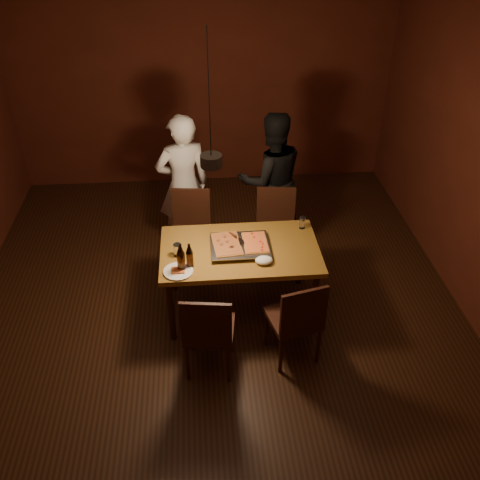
{
  "coord_description": "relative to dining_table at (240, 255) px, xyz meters",
  "views": [
    {
      "loc": [
        -0.1,
        -3.94,
        3.68
      ],
      "look_at": [
        0.25,
        0.15,
        0.85
      ],
      "focal_mm": 40.0,
      "sensor_mm": 36.0,
      "label": 1
    }
  ],
  "objects": [
    {
      "name": "plate_slice",
      "position": [
        -0.58,
        -0.31,
        0.08
      ],
      "size": [
        0.27,
        0.27,
        0.03
      ],
      "color": "white",
      "rests_on": "dining_table"
    },
    {
      "name": "pizza_meat",
      "position": [
        -0.12,
        0.01,
        0.13
      ],
      "size": [
        0.29,
        0.42,
        0.02
      ],
      "primitive_type": "cube",
      "rotation": [
        0.0,
        0.0,
        0.1
      ],
      "color": "maroon",
      "rests_on": "pizza_tray"
    },
    {
      "name": "spatula",
      "position": [
        -0.0,
        0.02,
        0.14
      ],
      "size": [
        0.19,
        0.25,
        0.04
      ],
      "primitive_type": null,
      "rotation": [
        0.0,
        0.0,
        0.46
      ],
      "color": "silver",
      "rests_on": "pizza_tray"
    },
    {
      "name": "beer_bottle_a",
      "position": [
        -0.55,
        -0.29,
        0.21
      ],
      "size": [
        0.07,
        0.07,
        0.28
      ],
      "color": "black",
      "rests_on": "dining_table"
    },
    {
      "name": "water_glass_left",
      "position": [
        -0.58,
        -0.06,
        0.14
      ],
      "size": [
        0.08,
        0.08,
        0.12
      ],
      "primitive_type": "cylinder",
      "color": "silver",
      "rests_on": "dining_table"
    },
    {
      "name": "pendant_lamp",
      "position": [
        -0.25,
        -0.15,
        1.08
      ],
      "size": [
        0.18,
        0.18,
        1.1
      ],
      "color": "black",
      "rests_on": "ceiling"
    },
    {
      "name": "pizza_tray",
      "position": [
        -0.0,
        -0.0,
        0.1
      ],
      "size": [
        0.59,
        0.5,
        0.05
      ],
      "primitive_type": "cube",
      "rotation": [
        0.0,
        0.0,
        -0.09
      ],
      "color": "silver",
      "rests_on": "dining_table"
    },
    {
      "name": "beer_bottle_b",
      "position": [
        -0.47,
        -0.24,
        0.2
      ],
      "size": [
        0.06,
        0.06,
        0.24
      ],
      "color": "black",
      "rests_on": "dining_table"
    },
    {
      "name": "chair_near_left",
      "position": [
        -0.34,
        -0.81,
        -0.14
      ],
      "size": [
        0.47,
        0.47,
        0.49
      ],
      "rotation": [
        0.0,
        0.0,
        -0.14
      ],
      "color": "#38190F",
      "rests_on": "floor"
    },
    {
      "name": "water_glass_right",
      "position": [
        0.65,
        0.3,
        0.14
      ],
      "size": [
        0.06,
        0.06,
        0.12
      ],
      "primitive_type": "cylinder",
      "color": "silver",
      "rests_on": "dining_table"
    },
    {
      "name": "napkin",
      "position": [
        0.2,
        -0.25,
        0.11
      ],
      "size": [
        0.16,
        0.12,
        0.07
      ],
      "primitive_type": "ellipsoid",
      "color": "white",
      "rests_on": "dining_table"
    },
    {
      "name": "chair_near_right",
      "position": [
        0.44,
        -0.73,
        -0.14
      ],
      "size": [
        0.51,
        0.51,
        0.49
      ],
      "rotation": [
        0.0,
        0.0,
        0.24
      ],
      "color": "#38190F",
      "rests_on": "floor"
    },
    {
      "name": "diner_dark",
      "position": [
        0.46,
        1.24,
        0.12
      ],
      "size": [
        0.87,
        0.72,
        1.6
      ],
      "primitive_type": "imported",
      "rotation": [
        0.0,
        0.0,
        3.3
      ],
      "color": "black",
      "rests_on": "floor"
    },
    {
      "name": "pizza_cheese",
      "position": [
        0.15,
        0.01,
        0.13
      ],
      "size": [
        0.23,
        0.36,
        0.02
      ],
      "primitive_type": "cube",
      "rotation": [
        0.0,
        0.0,
        0.03
      ],
      "color": "gold",
      "rests_on": "pizza_tray"
    },
    {
      "name": "chair_far_right",
      "position": [
        0.46,
        0.78,
        -0.14
      ],
      "size": [
        0.47,
        0.47,
        0.49
      ],
      "rotation": [
        0.0,
        0.0,
        3.01
      ],
      "color": "#38190F",
      "rests_on": "floor"
    },
    {
      "name": "dining_table",
      "position": [
        0.0,
        0.0,
        0.0
      ],
      "size": [
        1.5,
        0.9,
        0.75
      ],
      "color": "olive",
      "rests_on": "floor"
    },
    {
      "name": "diner_white",
      "position": [
        -0.53,
        1.17,
        0.14
      ],
      "size": [
        0.68,
        0.53,
        1.64
      ],
      "primitive_type": "imported",
      "rotation": [
        0.0,
        0.0,
        3.39
      ],
      "color": "silver",
      "rests_on": "floor"
    },
    {
      "name": "chair_far_left",
      "position": [
        -0.47,
        0.83,
        -0.14
      ],
      "size": [
        0.47,
        0.47,
        0.49
      ],
      "rotation": [
        0.0,
        0.0,
        3.02
      ],
      "color": "#38190F",
      "rests_on": "floor"
    },
    {
      "name": "room_shell",
      "position": [
        -0.25,
        -0.15,
        0.72
      ],
      "size": [
        6.0,
        6.0,
        6.0
      ],
      "color": "#381E0F",
      "rests_on": "ground"
    }
  ]
}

